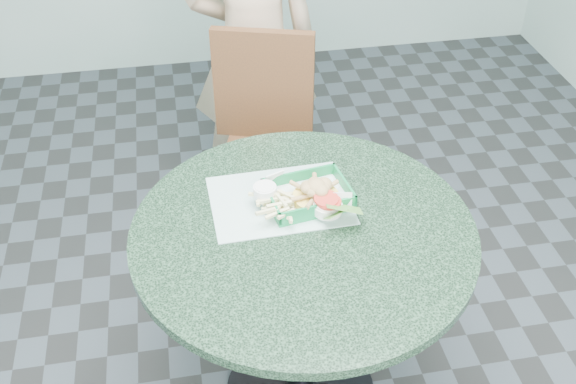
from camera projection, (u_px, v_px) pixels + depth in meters
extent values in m
cylinder|color=black|center=(302.00, 321.00, 2.10)|extent=(0.10, 0.10, 0.70)
cylinder|color=#203325|center=(303.00, 237.00, 1.88)|extent=(0.96, 0.96, 0.03)
cube|color=#482E1D|center=(272.00, 164.00, 2.63)|extent=(0.39, 0.39, 0.04)
cube|color=#482E1D|center=(264.00, 86.00, 2.61)|extent=(0.39, 0.04, 0.46)
cube|color=#482E1D|center=(237.00, 242.00, 2.63)|extent=(0.04, 0.04, 0.43)
cube|color=#482E1D|center=(321.00, 232.00, 2.67)|extent=(0.04, 0.04, 0.43)
cube|color=#482E1D|center=(228.00, 189.00, 2.88)|extent=(0.04, 0.04, 0.43)
cube|color=#482E1D|center=(304.00, 181.00, 2.93)|extent=(0.04, 0.04, 0.43)
imported|color=beige|center=(253.00, 49.00, 2.77)|extent=(0.54, 0.36, 1.47)
cube|color=#9FC3BB|center=(280.00, 205.00, 1.96)|extent=(0.41, 0.31, 0.00)
cube|color=#0F783D|center=(308.00, 205.00, 1.96)|extent=(0.23, 0.17, 0.01)
cube|color=white|center=(308.00, 203.00, 1.95)|extent=(0.22, 0.16, 0.00)
cube|color=#0F783D|center=(302.00, 181.00, 2.00)|extent=(0.23, 0.01, 0.04)
cube|color=#0F783D|center=(314.00, 217.00, 1.88)|extent=(0.23, 0.01, 0.04)
cube|color=#0F783D|center=(346.00, 194.00, 1.96)|extent=(0.01, 0.17, 0.04)
cube|color=#0F783D|center=(269.00, 203.00, 1.93)|extent=(0.01, 0.17, 0.04)
cylinder|color=#E2BD4B|center=(315.00, 204.00, 1.93)|extent=(0.13, 0.13, 0.02)
cylinder|color=white|center=(265.00, 192.00, 1.93)|extent=(0.07, 0.07, 0.03)
cylinder|color=white|center=(265.00, 187.00, 1.92)|extent=(0.06, 0.06, 0.00)
cylinder|color=white|center=(324.00, 215.00, 1.89)|extent=(0.08, 0.08, 0.03)
torus|color=white|center=(324.00, 210.00, 1.88)|extent=(0.08, 0.08, 0.01)
cylinder|color=red|center=(324.00, 208.00, 1.87)|extent=(0.07, 0.07, 0.01)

